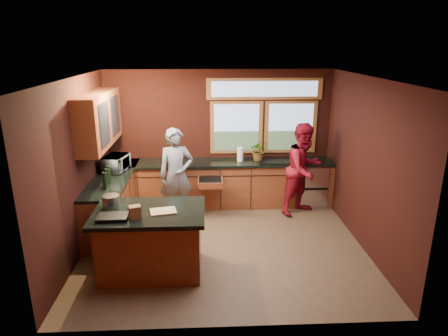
{
  "coord_description": "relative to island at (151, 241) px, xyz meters",
  "views": [
    {
      "loc": [
        -0.28,
        -5.9,
        3.19
      ],
      "look_at": [
        0.02,
        0.4,
        1.2
      ],
      "focal_mm": 32.0,
      "sensor_mm": 36.0,
      "label": 1
    }
  ],
  "objects": [
    {
      "name": "stock_pot",
      "position": [
        -0.55,
        0.15,
        0.56
      ],
      "size": [
        0.24,
        0.24,
        0.18
      ],
      "primitive_type": "cylinder",
      "color": "#B2B3B7",
      "rests_on": "island"
    },
    {
      "name": "cutting_board",
      "position": [
        0.2,
        -0.05,
        0.48
      ],
      "size": [
        0.39,
        0.32,
        0.02
      ],
      "primitive_type": "cube",
      "rotation": [
        0.0,
        0.0,
        0.2
      ],
      "color": "tan",
      "rests_on": "island"
    },
    {
      "name": "paper_bag",
      "position": [
        -0.15,
        -0.25,
        0.56
      ],
      "size": [
        0.18,
        0.16,
        0.18
      ],
      "primitive_type": "cube",
      "rotation": [
        0.0,
        0.0,
        0.33
      ],
      "color": "brown",
      "rests_on": "island"
    },
    {
      "name": "paper_towel",
      "position": [
        1.48,
        2.43,
        0.59
      ],
      "size": [
        0.12,
        0.12,
        0.28
      ],
      "primitive_type": "cylinder",
      "color": "white",
      "rests_on": "back_counter"
    },
    {
      "name": "room_shell",
      "position": [
        0.48,
        1.05,
        1.32
      ],
      "size": [
        4.52,
        4.02,
        2.71
      ],
      "color": "black",
      "rests_on": "ground"
    },
    {
      "name": "person_red",
      "position": [
        2.67,
        1.98,
        0.41
      ],
      "size": [
        1.09,
        1.04,
        1.78
      ],
      "primitive_type": "imported",
      "rotation": [
        0.0,
        0.0,
        0.6
      ],
      "color": "maroon",
      "rests_on": "floor"
    },
    {
      "name": "potted_plant",
      "position": [
        1.87,
        2.48,
        0.65
      ],
      "size": [
        0.36,
        0.32,
        0.41
      ],
      "primitive_type": "imported",
      "color": "#999999",
      "rests_on": "back_counter"
    },
    {
      "name": "black_tray",
      "position": [
        -0.45,
        -0.25,
        0.49
      ],
      "size": [
        0.41,
        0.3,
        0.05
      ],
      "primitive_type": "cube",
      "rotation": [
        0.0,
        0.0,
        0.04
      ],
      "color": "black",
      "rests_on": "island"
    },
    {
      "name": "left_counter",
      "position": [
        -0.87,
        1.58,
        -0.01
      ],
      "size": [
        0.64,
        2.3,
        0.93
      ],
      "color": "#5E2E16",
      "rests_on": "floor"
    },
    {
      "name": "floor",
      "position": [
        1.08,
        0.73,
        -0.48
      ],
      "size": [
        4.5,
        4.5,
        0.0
      ],
      "primitive_type": "plane",
      "color": "brown",
      "rests_on": "ground"
    },
    {
      "name": "microwave",
      "position": [
        -0.84,
        1.89,
        0.6
      ],
      "size": [
        0.47,
        0.6,
        0.29
      ],
      "primitive_type": "imported",
      "rotation": [
        0.0,
        0.0,
        1.35
      ],
      "color": "#999999",
      "rests_on": "left_counter"
    },
    {
      "name": "back_counter",
      "position": [
        1.28,
        2.42,
        -0.01
      ],
      "size": [
        4.5,
        0.64,
        0.93
      ],
      "color": "#5E2E16",
      "rests_on": "floor"
    },
    {
      "name": "island",
      "position": [
        0.0,
        0.0,
        0.0
      ],
      "size": [
        1.55,
        1.05,
        0.95
      ],
      "color": "#5E2E16",
      "rests_on": "floor"
    },
    {
      "name": "person_grey",
      "position": [
        0.26,
        1.8,
        0.39
      ],
      "size": [
        0.7,
        0.53,
        1.74
      ],
      "primitive_type": "imported",
      "rotation": [
        0.0,
        0.0,
        0.2
      ],
      "color": "slate",
      "rests_on": "floor"
    }
  ]
}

